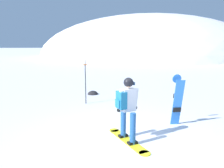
# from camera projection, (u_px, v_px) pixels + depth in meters

# --- Properties ---
(ground_plane) EXTENTS (300.00, 300.00, 0.00)m
(ground_plane) POSITION_uv_depth(u_px,v_px,m) (122.00, 142.00, 5.71)
(ground_plane) COLOR white
(ridge_peak_main) EXTENTS (44.00, 39.60, 16.84)m
(ridge_peak_main) POSITION_uv_depth(u_px,v_px,m) (148.00, 56.00, 45.88)
(ridge_peak_main) COLOR white
(ridge_peak_main) RESTS_ON ground
(ridge_peak_far) EXTENTS (25.03, 22.52, 7.98)m
(ridge_peak_far) POSITION_uv_depth(u_px,v_px,m) (197.00, 53.00, 62.99)
(ridge_peak_far) COLOR white
(ridge_peak_far) RESTS_ON ground
(snowboarder_main) EXTENTS (0.84, 1.74, 1.71)m
(snowboarder_main) POSITION_uv_depth(u_px,v_px,m) (127.00, 108.00, 5.61)
(snowboarder_main) COLOR yellow
(snowboarder_main) RESTS_ON ground
(spare_snowboard) EXTENTS (0.28, 0.36, 1.63)m
(spare_snowboard) POSITION_uv_depth(u_px,v_px,m) (177.00, 100.00, 6.74)
(spare_snowboard) COLOR blue
(spare_snowboard) RESTS_ON ground
(piste_marker_near) EXTENTS (0.20, 0.20, 1.96)m
(piste_marker_near) POSITION_uv_depth(u_px,v_px,m) (85.00, 78.00, 9.23)
(piste_marker_near) COLOR black
(piste_marker_near) RESTS_ON ground
(rock_dark) EXTENTS (0.54, 0.46, 0.38)m
(rock_dark) POSITION_uv_depth(u_px,v_px,m) (93.00, 94.00, 11.15)
(rock_dark) COLOR #282628
(rock_dark) RESTS_ON ground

